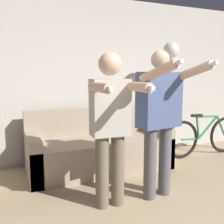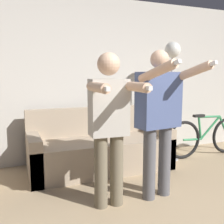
{
  "view_description": "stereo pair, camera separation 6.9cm",
  "coord_description": "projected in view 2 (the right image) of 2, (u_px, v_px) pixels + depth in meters",
  "views": [
    {
      "loc": [
        -1.34,
        -1.3,
        1.38
      ],
      "look_at": [
        -0.12,
        1.65,
        0.92
      ],
      "focal_mm": 42.0,
      "sensor_mm": 36.0,
      "label": 1
    },
    {
      "loc": [
        -1.28,
        -1.33,
        1.38
      ],
      "look_at": [
        -0.12,
        1.65,
        0.92
      ],
      "focal_mm": 42.0,
      "sensor_mm": 36.0,
      "label": 2
    }
  ],
  "objects": [
    {
      "name": "cat",
      "position": [
        109.0,
        101.0,
        4.14
      ],
      "size": [
        0.52,
        0.13,
        0.18
      ],
      "color": "silver",
      "rests_on": "couch"
    },
    {
      "name": "couch",
      "position": [
        100.0,
        149.0,
        3.86
      ],
      "size": [
        2.03,
        0.83,
        0.88
      ],
      "color": "tan",
      "rests_on": "ground_plane"
    },
    {
      "name": "wall_back",
      "position": [
        94.0,
        80.0,
        4.27
      ],
      "size": [
        10.0,
        0.05,
        2.6
      ],
      "color": "beige",
      "rests_on": "ground_plane"
    },
    {
      "name": "floor_lamp",
      "position": [
        172.0,
        65.0,
        4.11
      ],
      "size": [
        0.29,
        0.29,
        1.89
      ],
      "color": "#B2B2B7",
      "rests_on": "ground_plane"
    },
    {
      "name": "bicycle",
      "position": [
        206.0,
        137.0,
        4.46
      ],
      "size": [
        1.56,
        0.07,
        0.72
      ],
      "color": "black",
      "rests_on": "ground_plane"
    },
    {
      "name": "person_right",
      "position": [
        159.0,
        113.0,
        2.85
      ],
      "size": [
        0.63,
        0.72,
        1.64
      ],
      "rotation": [
        0.0,
        0.0,
        0.16
      ],
      "color": "#56565B",
      "rests_on": "ground_plane"
    },
    {
      "name": "person_left",
      "position": [
        109.0,
        121.0,
        2.65
      ],
      "size": [
        0.48,
        0.69,
        1.6
      ],
      "rotation": [
        0.0,
        0.0,
        -0.05
      ],
      "color": "#6B604C",
      "rests_on": "ground_plane"
    }
  ]
}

